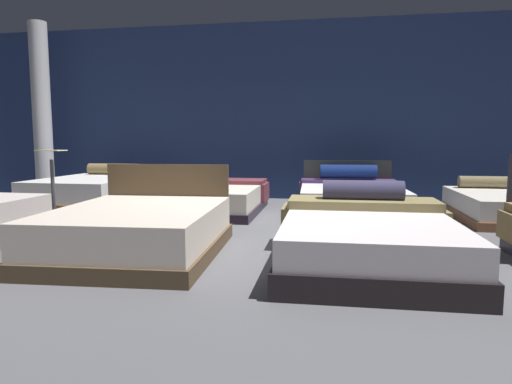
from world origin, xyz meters
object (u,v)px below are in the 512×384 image
object	(u,v)px
bed_5	(213,198)
support_pillar	(42,112)
bed_6	(351,199)
price_sign	(54,209)
bed_1	(139,231)
bed_7	(512,206)
bed_2	(367,239)
bed_4	(93,193)

from	to	relation	value
bed_5	support_pillar	xyz separation A→B (m)	(-3.85, 1.14, 1.53)
bed_6	price_sign	world-z (taller)	price_sign
bed_1	bed_7	bearing A→B (deg)	28.61
bed_2	bed_4	size ratio (longest dim) A/B	1.01
bed_4	bed_1	bearing A→B (deg)	-52.56
bed_4	support_pillar	xyz separation A→B (m)	(-1.65, 1.07, 1.48)
bed_1	bed_5	size ratio (longest dim) A/B	1.03
bed_4	bed_7	distance (m)	6.79
bed_1	bed_5	distance (m)	2.83
bed_6	price_sign	xyz separation A→B (m)	(-3.36, -2.70, 0.17)
bed_1	support_pillar	distance (m)	5.72
bed_5	bed_6	world-z (taller)	bed_6
bed_4	bed_6	xyz separation A→B (m)	(4.43, 0.01, -0.02)
bed_1	bed_2	bearing A→B (deg)	-3.56
bed_4	support_pillar	world-z (taller)	support_pillar
bed_7	bed_5	bearing A→B (deg)	-179.61
bed_1	bed_4	distance (m)	3.63
bed_4	support_pillar	size ratio (longest dim) A/B	0.61
bed_4	bed_6	world-z (taller)	bed_6
bed_1	bed_4	world-z (taller)	bed_1
bed_7	support_pillar	size ratio (longest dim) A/B	0.60
bed_2	bed_6	world-z (taller)	bed_6
bed_5	bed_7	size ratio (longest dim) A/B	1.00
bed_1	support_pillar	bearing A→B (deg)	130.73
bed_1	bed_2	distance (m)	2.30
support_pillar	bed_6	bearing A→B (deg)	-9.90
bed_4	price_sign	xyz separation A→B (m)	(1.07, -2.69, 0.15)
bed_2	price_sign	world-z (taller)	price_sign
price_sign	bed_7	bearing A→B (deg)	24.81
bed_2	bed_4	xyz separation A→B (m)	(-4.47, 2.92, 0.02)
price_sign	support_pillar	bearing A→B (deg)	125.95
bed_4	bed_7	size ratio (longest dim) A/B	1.01
bed_5	bed_6	xyz separation A→B (m)	(2.23, 0.08, 0.03)
bed_2	bed_7	size ratio (longest dim) A/B	1.02
bed_7	support_pillar	distance (m)	8.65
bed_4	bed_5	world-z (taller)	bed_4
bed_7	bed_2	bearing A→B (deg)	-128.77
bed_1	price_sign	size ratio (longest dim) A/B	2.01
bed_5	bed_7	bearing A→B (deg)	-0.38
bed_6	bed_1	bearing A→B (deg)	-130.51
bed_1	price_sign	xyz separation A→B (m)	(-1.10, 0.22, 0.17)
bed_1	bed_6	distance (m)	3.69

